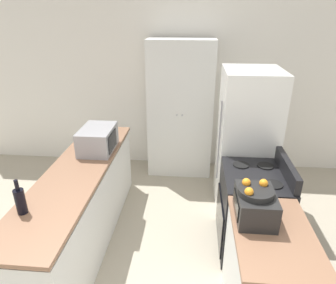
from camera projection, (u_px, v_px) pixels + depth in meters
The scene contains 10 objects.
wall_back at pixel (177, 88), 4.75m from camera, with size 7.00×0.06×2.60m.
counter_left at pixel (81, 208), 3.30m from camera, with size 0.60×2.53×0.92m.
counter_right at pixel (266, 279), 2.42m from camera, with size 0.60×0.93×0.92m.
pantry_cabinet at pixel (180, 110), 4.58m from camera, with size 0.98×0.51×2.07m.
stove at pixel (251, 211), 3.20m from camera, with size 0.66×0.77×1.08m.
refrigerator at pixel (246, 143), 3.76m from camera, with size 0.70×0.77×1.82m.
microwave at pixel (98, 139), 3.50m from camera, with size 0.37×0.52×0.28m.
wine_bottle at pixel (20, 201), 2.40m from camera, with size 0.08×0.08×0.31m.
toaster_oven at pixel (255, 205), 2.35m from camera, with size 0.30×0.40×0.22m.
fruit_bowl at pixel (255, 190), 2.29m from camera, with size 0.27×0.27×0.10m.
Camera 1 is at (0.28, -1.26, 2.44)m, focal length 32.00 mm.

